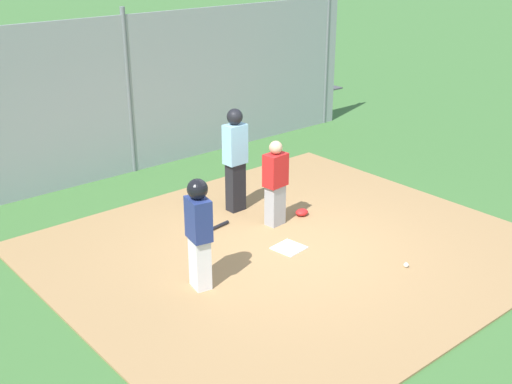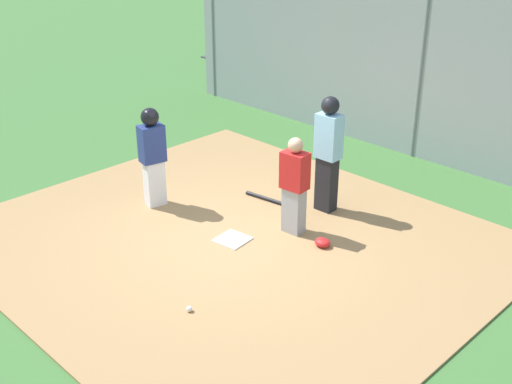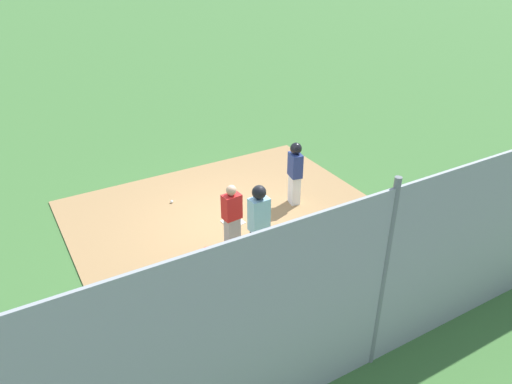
{
  "view_description": "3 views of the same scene",
  "coord_description": "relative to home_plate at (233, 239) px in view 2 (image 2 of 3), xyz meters",
  "views": [
    {
      "loc": [
        6.31,
        6.64,
        4.71
      ],
      "look_at": [
        0.03,
        -0.77,
        0.77
      ],
      "focal_mm": 45.38,
      "sensor_mm": 36.0,
      "label": 1
    },
    {
      "loc": [
        -6.11,
        5.65,
        4.7
      ],
      "look_at": [
        0.01,
        -0.5,
        0.64
      ],
      "focal_mm": 45.67,
      "sensor_mm": 36.0,
      "label": 2
    },
    {
      "loc": [
        -4.44,
        -8.76,
        6.26
      ],
      "look_at": [
        0.3,
        -0.56,
        1.03
      ],
      "focal_mm": 34.53,
      "sensor_mm": 36.0,
      "label": 3
    }
  ],
  "objects": [
    {
      "name": "dirt_infield",
      "position": [
        0.0,
        0.0,
        -0.03
      ],
      "size": [
        7.2,
        6.4,
        0.03
      ],
      "primitive_type": "cube",
      "color": "#9E774C",
      "rests_on": "ground_plane"
    },
    {
      "name": "catcher_mask",
      "position": [
        -1.04,
        -0.79,
        0.05
      ],
      "size": [
        0.24,
        0.2,
        0.12
      ],
      "primitive_type": "ellipsoid",
      "color": "red",
      "rests_on": "dirt_infield"
    },
    {
      "name": "ground_plane",
      "position": [
        0.0,
        0.0,
        -0.04
      ],
      "size": [
        140.0,
        140.0,
        0.0
      ],
      "primitive_type": "plane",
      "color": "#3D6B33"
    },
    {
      "name": "umpire",
      "position": [
        -0.32,
        -1.74,
        0.99
      ],
      "size": [
        0.39,
        0.28,
        1.87
      ],
      "rotation": [
        0.0,
        0.0,
        1.59
      ],
      "color": "black",
      "rests_on": "dirt_infield"
    },
    {
      "name": "parked_car_dark",
      "position": [
        6.13,
        -10.3,
        0.57
      ],
      "size": [
        4.27,
        2.03,
        1.28
      ],
      "rotation": [
        0.0,
        0.0,
        -0.05
      ],
      "color": "black",
      "rests_on": "parking_lot"
    },
    {
      "name": "baseball",
      "position": [
        -0.92,
        1.58,
        0.03
      ],
      "size": [
        0.07,
        0.07,
        0.07
      ],
      "primitive_type": "sphere",
      "color": "white",
      "rests_on": "dirt_infield"
    },
    {
      "name": "runner",
      "position": [
        1.76,
        0.06,
        0.92
      ],
      "size": [
        0.33,
        0.42,
        1.63
      ],
      "rotation": [
        0.0,
        0.0,
        2.94
      ],
      "color": "silver",
      "rests_on": "dirt_infield"
    },
    {
      "name": "backstop_fence",
      "position": [
        0.0,
        -4.78,
        1.56
      ],
      "size": [
        12.0,
        0.1,
        3.35
      ],
      "color": "#93999E",
      "rests_on": "ground_plane"
    },
    {
      "name": "baseball_bat",
      "position": [
        0.57,
        -1.31,
        0.02
      ],
      "size": [
        0.83,
        0.18,
        0.06
      ],
      "primitive_type": "cylinder",
      "rotation": [
        0.0,
        1.57,
        0.15
      ],
      "color": "black",
      "rests_on": "dirt_infield"
    },
    {
      "name": "home_plate",
      "position": [
        0.0,
        0.0,
        0.0
      ],
      "size": [
        0.49,
        0.49,
        0.02
      ],
      "primitive_type": "cube",
      "rotation": [
        0.0,
        0.0,
        0.13
      ],
      "color": "white",
      "rests_on": "dirt_infield"
    },
    {
      "name": "catcher",
      "position": [
        -0.44,
        -0.83,
        0.75
      ],
      "size": [
        0.4,
        0.3,
        1.49
      ],
      "rotation": [
        0.0,
        0.0,
        1.67
      ],
      "color": "#9E9EA3",
      "rests_on": "dirt_infield"
    }
  ]
}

